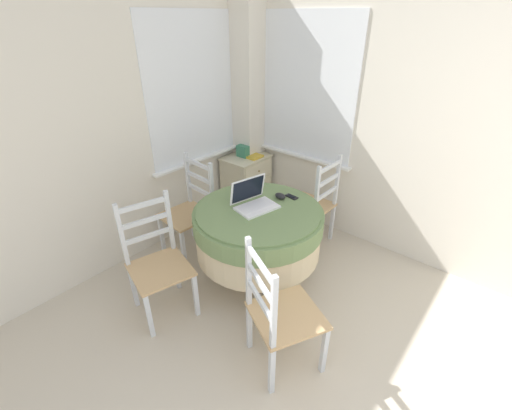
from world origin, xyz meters
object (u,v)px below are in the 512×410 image
object	(u,v)px
cell_phone	(292,197)
corner_cabinet	(246,183)
dining_chair_camera_near	(280,315)
round_dining_table	(258,228)
storage_box	(245,150)
book_on_cabinet	(252,156)
dining_chair_near_back_window	(190,211)
dining_chair_left_flank	(158,263)
computer_mouse	(280,196)
dining_chair_near_right_window	(313,205)
laptop	(254,201)

from	to	relation	value
cell_phone	corner_cabinet	world-z (taller)	cell_phone
cell_phone	dining_chair_camera_near	size ratio (longest dim) A/B	0.12
round_dining_table	storage_box	world-z (taller)	storage_box
cell_phone	book_on_cabinet	distance (m)	1.19
dining_chair_near_back_window	dining_chair_left_flank	xyz separation A→B (m)	(-0.69, -0.43, 0.00)
computer_mouse	book_on_cabinet	bearing A→B (deg)	52.71
dining_chair_near_right_window	storage_box	world-z (taller)	dining_chair_near_right_window
dining_chair_left_flank	corner_cabinet	bearing A→B (deg)	18.86
laptop	corner_cabinet	xyz separation A→B (m)	(0.93, 0.92, -0.46)
dining_chair_near_right_window	round_dining_table	bearing A→B (deg)	178.05
laptop	dining_chair_left_flank	distance (m)	0.91
dining_chair_camera_near	storage_box	xyz separation A→B (m)	(1.51, 1.65, 0.31)
laptop	storage_box	world-z (taller)	laptop
cell_phone	dining_chair_near_right_window	bearing A→B (deg)	6.66
corner_cabinet	dining_chair_camera_near	bearing A→B (deg)	-132.74
storage_box	book_on_cabinet	world-z (taller)	storage_box
corner_cabinet	computer_mouse	bearing A→B (deg)	-124.22
dining_chair_near_back_window	corner_cabinet	xyz separation A→B (m)	(1.00, 0.15, -0.11)
dining_chair_camera_near	round_dining_table	bearing A→B (deg)	49.53
computer_mouse	corner_cabinet	distance (m)	1.29
dining_chair_camera_near	dining_chair_near_right_window	bearing A→B (deg)	23.96
round_dining_table	cell_phone	world-z (taller)	cell_phone
laptop	dining_chair_near_right_window	size ratio (longest dim) A/B	0.39
computer_mouse	dining_chair_near_back_window	bearing A→B (deg)	110.62
laptop	computer_mouse	distance (m)	0.27
laptop	book_on_cabinet	world-z (taller)	laptop
round_dining_table	laptop	size ratio (longest dim) A/B	2.81
dining_chair_near_back_window	book_on_cabinet	xyz separation A→B (m)	(1.04, 0.09, 0.25)
laptop	corner_cabinet	world-z (taller)	laptop
corner_cabinet	book_on_cabinet	world-z (taller)	book_on_cabinet
cell_phone	dining_chair_camera_near	world-z (taller)	dining_chair_camera_near
cell_phone	dining_chair_near_back_window	size ratio (longest dim) A/B	0.12
storage_box	round_dining_table	bearing A→B (deg)	-133.73
corner_cabinet	storage_box	distance (m)	0.41
corner_cabinet	book_on_cabinet	xyz separation A→B (m)	(0.04, -0.06, 0.36)
laptop	cell_phone	size ratio (longest dim) A/B	3.21
dining_chair_near_back_window	round_dining_table	bearing A→B (deg)	-86.16
book_on_cabinet	round_dining_table	bearing A→B (deg)	-136.99
round_dining_table	storage_box	distance (m)	1.40
book_on_cabinet	storage_box	bearing A→B (deg)	108.27
dining_chair_left_flank	dining_chair_camera_near	bearing A→B (deg)	-79.22
round_dining_table	book_on_cabinet	distance (m)	1.36
dining_chair_near_right_window	book_on_cabinet	distance (m)	0.99
laptop	dining_chair_near_back_window	distance (m)	0.85
computer_mouse	cell_phone	size ratio (longest dim) A/B	0.85
round_dining_table	computer_mouse	size ratio (longest dim) A/B	10.62
corner_cabinet	dining_chair_near_right_window	bearing A→B (deg)	-96.24
cell_phone	storage_box	world-z (taller)	storage_box
round_dining_table	book_on_cabinet	bearing A→B (deg)	43.01
laptop	dining_chair_near_right_window	world-z (taller)	laptop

